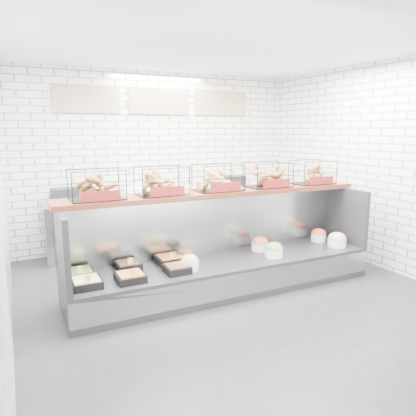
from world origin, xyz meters
TOP-DOWN VIEW (x-y plane):
  - ground at (0.00, 0.00)m, footprint 5.50×5.50m
  - room_shell at (0.00, 0.60)m, footprint 5.02×5.51m
  - display_case at (-0.01, 0.35)m, footprint 4.00×0.90m
  - bagel_shelf at (0.00, 0.52)m, footprint 4.10×0.50m
  - prep_counter at (-0.01, 2.43)m, footprint 4.00×0.60m

SIDE VIEW (x-z plane):
  - ground at x=0.00m, z-range 0.00..0.00m
  - display_case at x=-0.01m, z-range -0.27..0.93m
  - prep_counter at x=-0.01m, z-range -0.13..1.07m
  - bagel_shelf at x=0.00m, z-range 1.18..1.58m
  - room_shell at x=0.00m, z-range 0.55..3.56m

